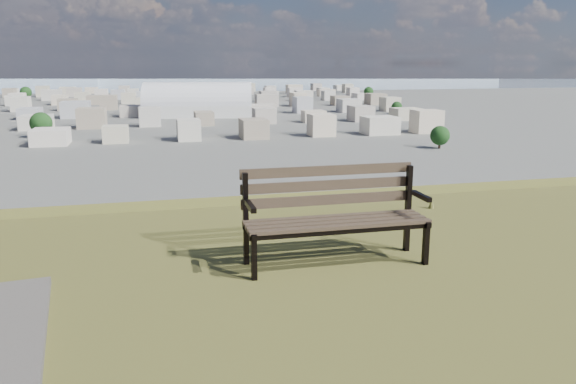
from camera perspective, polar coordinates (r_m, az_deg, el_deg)
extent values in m
cube|color=#443627|center=(5.39, 5.61, -3.54)|extent=(1.82, 0.09, 0.04)
cube|color=#443627|center=(5.50, 5.19, -3.19)|extent=(1.82, 0.09, 0.04)
cube|color=#443627|center=(5.61, 4.79, -2.86)|extent=(1.82, 0.09, 0.04)
cube|color=#443627|center=(5.72, 4.41, -2.54)|extent=(1.82, 0.09, 0.04)
cube|color=#443627|center=(5.75, 4.19, -0.78)|extent=(1.82, 0.04, 0.10)
cube|color=#443627|center=(5.74, 4.13, 0.70)|extent=(1.82, 0.04, 0.10)
cube|color=#443627|center=(5.74, 4.08, 2.19)|extent=(1.82, 0.04, 0.10)
cube|color=black|center=(5.23, -3.48, -6.59)|extent=(0.05, 0.06, 0.45)
cube|color=black|center=(5.56, -4.32, -2.77)|extent=(0.05, 0.06, 0.93)
cube|color=black|center=(5.36, -3.90, -3.95)|extent=(0.05, 0.51, 0.05)
cube|color=black|center=(5.24, -3.84, -1.46)|extent=(0.05, 0.36, 0.05)
cube|color=black|center=(5.77, 13.84, -5.05)|extent=(0.05, 0.06, 0.45)
cube|color=black|center=(6.08, 12.09, -1.67)|extent=(0.05, 0.06, 0.93)
cube|color=black|center=(5.89, 13.04, -2.69)|extent=(0.05, 0.51, 0.05)
cube|color=black|center=(5.78, 13.39, -0.41)|extent=(0.05, 0.36, 0.05)
cube|color=black|center=(5.39, 5.63, -4.03)|extent=(1.82, 0.05, 0.04)
cube|color=black|center=(5.74, 4.37, -2.95)|extent=(1.82, 0.05, 0.04)
cone|color=brown|center=(8.03, 14.37, -1.00)|extent=(0.08, 0.08, 0.18)
cube|color=silver|center=(297.63, -9.06, 8.17)|extent=(58.07, 32.39, 6.10)
cylinder|color=silver|center=(297.40, -9.08, 8.75)|extent=(58.07, 32.39, 23.17)
cube|color=#B2A799|center=(207.90, -23.56, 5.38)|extent=(11.00, 11.00, 7.00)
cube|color=beige|center=(205.27, -16.92, 5.82)|extent=(11.00, 11.00, 7.00)
cube|color=#AAAAAF|center=(205.43, -10.19, 6.17)|extent=(11.00, 11.00, 7.00)
cube|color=beige|center=(208.37, -3.56, 6.45)|extent=(11.00, 11.00, 7.00)
cube|color=gray|center=(213.98, 2.82, 6.62)|extent=(11.00, 11.00, 7.00)
cube|color=beige|center=(222.05, 8.80, 6.72)|extent=(11.00, 11.00, 7.00)
cube|color=beige|center=(232.34, 14.31, 6.74)|extent=(11.00, 11.00, 7.00)
cube|color=#AAAAAF|center=(258.96, -24.44, 6.59)|extent=(11.00, 11.00, 7.00)
cube|color=beige|center=(255.73, -19.11, 6.97)|extent=(11.00, 11.00, 7.00)
cube|color=gray|center=(254.73, -13.70, 7.29)|extent=(11.00, 11.00, 7.00)
cube|color=beige|center=(255.99, -8.28, 7.54)|extent=(11.00, 11.00, 7.00)
cube|color=beige|center=(259.47, -2.95, 7.73)|extent=(11.00, 11.00, 7.00)
cube|color=beige|center=(265.08, 2.19, 7.85)|extent=(11.00, 11.00, 7.00)
cube|color=#B2A799|center=(272.70, 7.09, 7.90)|extent=(11.00, 11.00, 7.00)
cube|color=beige|center=(282.16, 11.69, 7.90)|extent=(11.00, 11.00, 7.00)
cube|color=beige|center=(310.15, -25.03, 7.40)|extent=(11.00, 11.00, 7.00)
cube|color=beige|center=(306.51, -20.59, 7.73)|extent=(11.00, 11.00, 7.00)
cube|color=beige|center=(304.74, -16.07, 8.02)|extent=(11.00, 11.00, 7.00)
cube|color=#B2A799|center=(304.84, -11.52, 8.27)|extent=(11.00, 11.00, 7.00)
cube|color=beige|center=(306.83, -6.99, 8.46)|extent=(11.00, 11.00, 7.00)
cube|color=#AAAAAF|center=(310.67, -2.55, 8.59)|extent=(11.00, 11.00, 7.00)
cube|color=beige|center=(316.28, 1.77, 8.68)|extent=(11.00, 11.00, 7.00)
cube|color=gray|center=(323.59, 5.91, 8.71)|extent=(11.00, 11.00, 7.00)
cube|color=beige|center=(332.47, 9.85, 8.70)|extent=(11.00, 11.00, 7.00)
cube|color=beige|center=(361.40, -25.45, 7.98)|extent=(11.00, 11.00, 7.00)
cube|color=#AAAAAF|center=(357.48, -21.65, 8.27)|extent=(11.00, 11.00, 7.00)
cube|color=beige|center=(355.15, -17.78, 8.54)|extent=(11.00, 11.00, 7.00)
cube|color=gray|center=(354.43, -13.87, 8.77)|extent=(11.00, 11.00, 7.00)
cube|color=beige|center=(355.33, -9.95, 8.96)|extent=(11.00, 11.00, 7.00)
cube|color=beige|center=(357.84, -6.07, 9.11)|extent=(11.00, 11.00, 7.00)
cube|color=beige|center=(361.93, -2.26, 9.21)|extent=(11.00, 11.00, 7.00)
cube|color=#B2A799|center=(367.55, 1.46, 9.27)|extent=(11.00, 11.00, 7.00)
cube|color=beige|center=(374.62, 5.05, 9.30)|extent=(11.00, 11.00, 7.00)
cube|color=#AAAAAF|center=(383.07, 8.49, 9.29)|extent=(11.00, 11.00, 7.00)
cube|color=beige|center=(412.69, -25.77, 8.41)|extent=(11.00, 11.00, 7.00)
cube|color=beige|center=(408.56, -22.45, 8.68)|extent=(11.00, 11.00, 7.00)
cube|color=#B2A799|center=(405.81, -19.06, 8.93)|extent=(11.00, 11.00, 7.00)
cube|color=beige|center=(404.47, -15.64, 9.14)|extent=(11.00, 11.00, 7.00)
cube|color=#AAAAAF|center=(404.55, -12.20, 9.32)|extent=(11.00, 11.00, 7.00)
cube|color=beige|center=(406.05, -8.77, 9.48)|extent=(11.00, 11.00, 7.00)
cube|color=gray|center=(408.96, -5.37, 9.59)|extent=(11.00, 11.00, 7.00)
cube|color=beige|center=(413.24, -2.04, 9.67)|extent=(11.00, 11.00, 7.00)
cube|color=beige|center=(418.85, 1.22, 9.72)|extent=(11.00, 11.00, 7.00)
cube|color=beige|center=(425.75, 4.39, 9.74)|extent=(11.00, 11.00, 7.00)
cube|color=#B2A799|center=(433.87, 7.44, 9.73)|extent=(11.00, 11.00, 7.00)
cube|color=gray|center=(464.01, -26.02, 8.75)|extent=(11.00, 11.00, 7.00)
cube|color=beige|center=(459.71, -23.07, 9.00)|extent=(11.00, 11.00, 7.00)
cube|color=beige|center=(456.64, -20.06, 9.22)|extent=(11.00, 11.00, 7.00)
cube|color=beige|center=(454.82, -17.02, 9.42)|extent=(11.00, 11.00, 7.00)
cube|color=#B2A799|center=(454.25, -13.96, 9.60)|extent=(11.00, 11.00, 7.00)
cube|color=beige|center=(454.96, -10.90, 9.75)|extent=(11.00, 11.00, 7.00)
cube|color=#AAAAAF|center=(456.92, -7.85, 9.87)|extent=(11.00, 11.00, 7.00)
cube|color=beige|center=(460.14, -4.83, 9.97)|extent=(11.00, 11.00, 7.00)
cube|color=gray|center=(464.57, -1.86, 10.03)|extent=(11.00, 11.00, 7.00)
cube|color=beige|center=(470.18, 1.04, 10.07)|extent=(11.00, 11.00, 7.00)
cube|color=beige|center=(476.94, 3.87, 10.09)|extent=(11.00, 11.00, 7.00)
cube|color=beige|center=(484.79, 6.62, 10.08)|extent=(11.00, 11.00, 7.00)
cube|color=beige|center=(515.35, -26.23, 9.02)|extent=(11.00, 11.00, 7.00)
cube|color=gray|center=(510.92, -23.57, 9.25)|extent=(11.00, 11.00, 7.00)
cube|color=beige|center=(507.59, -20.87, 9.46)|extent=(11.00, 11.00, 7.00)
cube|color=beige|center=(505.38, -18.13, 9.65)|extent=(11.00, 11.00, 7.00)
cube|color=beige|center=(504.30, -15.37, 9.82)|extent=(11.00, 11.00, 7.00)
cube|color=#B2A799|center=(504.37, -12.61, 9.96)|extent=(11.00, 11.00, 7.00)
cube|color=beige|center=(505.57, -9.85, 10.09)|extent=(11.00, 11.00, 7.00)
cube|color=#AAAAAF|center=(507.91, -7.11, 10.19)|extent=(11.00, 11.00, 7.00)
cube|color=beige|center=(511.36, -4.40, 10.27)|extent=(11.00, 11.00, 7.00)
cube|color=gray|center=(515.91, -1.73, 10.32)|extent=(11.00, 11.00, 7.00)
cube|color=beige|center=(521.53, 0.89, 10.36)|extent=(11.00, 11.00, 7.00)
cube|color=beige|center=(528.18, 3.45, 10.37)|extent=(11.00, 11.00, 7.00)
cube|color=beige|center=(535.82, 5.94, 10.36)|extent=(11.00, 11.00, 7.00)
cube|color=beige|center=(566.70, -26.39, 9.24)|extent=(11.00, 11.00, 7.00)
cube|color=gray|center=(562.17, -23.97, 9.45)|extent=(11.00, 11.00, 7.00)
cube|color=beige|center=(558.63, -21.52, 9.65)|extent=(11.00, 11.00, 7.00)
cube|color=beige|center=(556.10, -19.04, 9.83)|extent=(11.00, 11.00, 7.00)
cube|color=beige|center=(554.60, -16.53, 9.99)|extent=(11.00, 11.00, 7.00)
cube|color=#B2A799|center=(554.14, -14.02, 10.13)|extent=(11.00, 11.00, 7.00)
cube|color=beige|center=(554.72, -11.50, 10.26)|extent=(11.00, 11.00, 7.00)
cube|color=#AAAAAF|center=(556.34, -9.00, 10.36)|extent=(11.00, 11.00, 7.00)
cube|color=beige|center=(558.98, -6.51, 10.45)|extent=(11.00, 11.00, 7.00)
cube|color=gray|center=(562.63, -4.04, 10.51)|extent=(11.00, 11.00, 7.00)
cube|color=beige|center=(567.27, -1.61, 10.56)|extent=(11.00, 11.00, 7.00)
cube|color=beige|center=(572.89, 0.77, 10.59)|extent=(11.00, 11.00, 7.00)
cube|color=beige|center=(579.44, 3.11, 10.60)|extent=(11.00, 11.00, 7.00)
cube|color=#B2A799|center=(586.91, 5.39, 10.59)|extent=(11.00, 11.00, 7.00)
cylinder|color=#2E2117|center=(189.20, 15.13, 4.62)|extent=(0.80, 0.80, 2.10)
sphere|color=black|center=(188.79, 15.18, 5.56)|extent=(6.30, 6.30, 6.30)
cylinder|color=#2E2117|center=(228.40, -23.71, 5.41)|extent=(0.80, 0.80, 2.70)
sphere|color=black|center=(227.98, -23.80, 6.42)|extent=(8.10, 8.10, 8.10)
cylinder|color=#2E2117|center=(313.66, 10.97, 7.95)|extent=(0.80, 0.80, 1.95)
sphere|color=black|center=(313.43, 10.99, 8.48)|extent=(5.85, 5.85, 5.85)
cylinder|color=#2E2117|center=(409.10, -5.37, 9.26)|extent=(0.80, 0.80, 2.25)
sphere|color=black|center=(408.90, -5.38, 9.73)|extent=(6.75, 6.75, 6.75)
cylinder|color=#2E2117|center=(472.73, -25.04, 8.65)|extent=(0.80, 0.80, 2.85)
sphere|color=black|center=(472.52, -25.09, 9.16)|extent=(8.55, 8.55, 8.55)
cylinder|color=#2E2117|center=(307.54, -6.23, 8.03)|extent=(0.80, 0.80, 2.10)
sphere|color=black|center=(307.29, -6.25, 8.61)|extent=(6.30, 6.30, 6.30)
cylinder|color=#2E2117|center=(457.71, 8.17, 9.59)|extent=(0.80, 0.80, 2.55)
sphere|color=black|center=(457.51, 8.19, 10.07)|extent=(7.65, 7.65, 7.65)
cube|color=#8295A5|center=(904.05, -14.11, 10.85)|extent=(2400.00, 700.00, 0.12)
cube|color=#9DB1C3|center=(1401.85, -7.95, 12.63)|extent=(700.00, 220.00, 45.00)
cube|color=#9DB1C3|center=(1574.68, 10.76, 12.83)|extent=(500.00, 220.00, 60.00)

